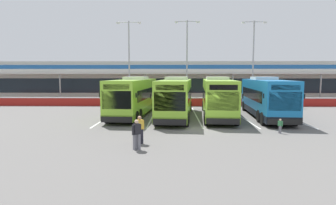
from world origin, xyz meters
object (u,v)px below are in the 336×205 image
Objects in this scene: coach_bus_leftmost at (134,97)px; pedestrian_with_handbag at (139,129)px; coach_bus_centre at (218,98)px; lamp_post_centre at (187,57)px; coach_bus_left_centre at (176,98)px; pedestrian_child at (280,126)px; coach_bus_right_centre at (265,98)px; lamp_post_west at (129,57)px; pedestrian_in_dark_coat at (137,134)px; lamp_post_east at (253,57)px.

pedestrian_with_handbag is (1.90, -11.35, -0.93)m from coach_bus_leftmost.
coach_bus_centre reaches higher than pedestrian_with_handbag.
coach_bus_leftmost is 1.12× the size of lamp_post_centre.
coach_bus_leftmost is 8.04m from coach_bus_centre.
coach_bus_left_centre is 10.17m from pedestrian_child.
lamp_post_west is at bearing 142.61° from coach_bus_right_centre.
lamp_post_west is at bearing 101.36° from coach_bus_leftmost.
pedestrian_in_dark_coat is 0.15× the size of lamp_post_west.
pedestrian_child is (3.09, -7.63, -1.24)m from coach_bus_centre.
coach_bus_left_centre is 13.77m from lamp_post_west.
coach_bus_leftmost is 1.00× the size of coach_bus_right_centre.
coach_bus_right_centre is at bearing -37.39° from lamp_post_west.
pedestrian_with_handbag is 22.34m from lamp_post_centre.
coach_bus_centre is 1.12× the size of lamp_post_centre.
lamp_post_east is at bearing 48.31° from coach_bus_left_centre.
coach_bus_left_centre is 16.08m from lamp_post_east.
coach_bus_right_centre is (4.48, -0.07, 0.00)m from coach_bus_centre.
coach_bus_right_centre is at bearing 48.43° from pedestrian_in_dark_coat.
coach_bus_left_centre is at bearing -131.69° from lamp_post_east.
coach_bus_left_centre is 1.12× the size of lamp_post_west.
pedestrian_child is (7.02, -7.26, -1.24)m from coach_bus_left_centre.
lamp_post_west is 1.00× the size of lamp_post_centre.
coach_bus_left_centre is at bearing -174.53° from coach_bus_centre.
coach_bus_left_centre is at bearing -97.72° from lamp_post_centre.
pedestrian_with_handbag and pedestrian_in_dark_coat have the same top height.
coach_bus_leftmost is 1.12× the size of lamp_post_east.
pedestrian_in_dark_coat is 1.61× the size of pedestrian_child.
lamp_post_west is (-6.17, 11.46, 4.50)m from coach_bus_left_centre.
lamp_post_west is 1.00× the size of lamp_post_east.
lamp_post_west is (-3.99, 21.75, 5.43)m from pedestrian_with_handbag.
lamp_post_centre reaches higher than coach_bus_right_centre.
coach_bus_leftmost is 12.31m from lamp_post_centre.
pedestrian_with_handbag is 1.33m from pedestrian_in_dark_coat.
coach_bus_left_centre and coach_bus_centre have the same top height.
lamp_post_centre is at bearing 106.77° from pedestrian_child.
pedestrian_with_handbag is at bearing -119.82° from coach_bus_centre.
coach_bus_right_centre is 18.90m from lamp_post_west.
coach_bus_left_centre is 12.26× the size of pedestrian_child.
coach_bus_right_centre is 7.79m from pedestrian_child.
lamp_post_west and lamp_post_centre have the same top height.
coach_bus_leftmost and coach_bus_right_centre have the same top height.
coach_bus_right_centre is (8.41, 0.31, 0.00)m from coach_bus_left_centre.
coach_bus_right_centre is 1.12× the size of lamp_post_west.
coach_bus_left_centre reaches higher than pedestrian_with_handbag.
coach_bus_leftmost is 11.55m from pedestrian_with_handbag.
lamp_post_centre is (-6.91, 10.75, 4.50)m from coach_bus_right_centre.
coach_bus_leftmost is 4.22m from coach_bus_left_centre.
pedestrian_in_dark_coat is (-6.10, -12.00, -0.91)m from coach_bus_centre.
lamp_post_west reaches higher than coach_bus_right_centre.
coach_bus_centre is 1.00× the size of coach_bus_right_centre.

